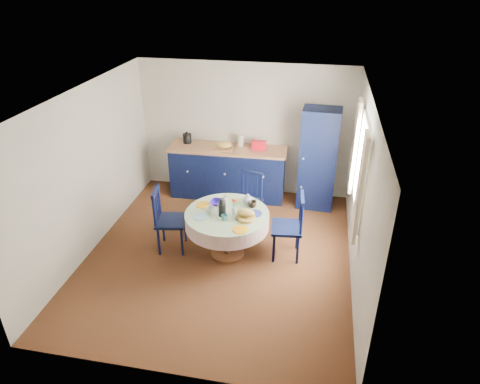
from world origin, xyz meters
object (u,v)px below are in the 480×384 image
object	(u,v)px
mug_d	(224,199)
cobalt_bowl	(218,203)
kitchen_counter	(228,171)
chair_far	(248,200)
dining_table	(228,220)
chair_left	(168,219)
mug_a	(211,210)
chair_right	(290,226)
mug_b	(224,218)
mug_c	(252,204)
pantry_cabinet	(318,159)

from	to	relation	value
mug_d	cobalt_bowl	distance (m)	0.12
kitchen_counter	chair_far	size ratio (longest dim) A/B	2.31
mug_d	dining_table	bearing A→B (deg)	-68.23
dining_table	cobalt_bowl	xyz separation A→B (m)	(-0.20, 0.22, 0.15)
cobalt_bowl	chair_left	bearing A→B (deg)	-164.51
mug_a	chair_right	bearing A→B (deg)	9.77
mug_d	kitchen_counter	bearing A→B (deg)	100.18
chair_far	mug_d	size ratio (longest dim) A/B	9.65
chair_left	mug_a	world-z (taller)	chair_left
dining_table	chair_left	size ratio (longest dim) A/B	1.19
mug_b	chair_right	bearing A→B (deg)	21.75
dining_table	cobalt_bowl	distance (m)	0.34
dining_table	mug_d	distance (m)	0.38
chair_left	chair_right	size ratio (longest dim) A/B	1.00
kitchen_counter	chair_far	distance (m)	1.18
kitchen_counter	mug_c	world-z (taller)	kitchen_counter
chair_far	mug_b	size ratio (longest dim) A/B	10.56
chair_left	chair_far	xyz separation A→B (m)	(1.10, 0.90, -0.04)
chair_right	mug_b	bearing A→B (deg)	-73.49
mug_a	mug_c	xyz separation A→B (m)	(0.58, 0.27, 0.00)
mug_a	cobalt_bowl	distance (m)	0.26
pantry_cabinet	kitchen_counter	bearing A→B (deg)	178.90
kitchen_counter	pantry_cabinet	xyz separation A→B (m)	(1.67, -0.11, 0.43)
mug_a	mug_c	world-z (taller)	mug_c
mug_d	mug_a	bearing A→B (deg)	-109.13
kitchen_counter	chair_left	world-z (taller)	kitchen_counter
mug_a	mug_b	distance (m)	0.29
mug_c	mug_a	bearing A→B (deg)	-154.91
chair_right	cobalt_bowl	size ratio (longest dim) A/B	4.50
kitchen_counter	mug_b	distance (m)	2.20
mug_d	pantry_cabinet	bearing A→B (deg)	47.80
chair_left	dining_table	bearing A→B (deg)	-100.73
pantry_cabinet	dining_table	world-z (taller)	pantry_cabinet
pantry_cabinet	mug_c	distance (m)	1.85
mug_c	cobalt_bowl	size ratio (longest dim) A/B	0.55
pantry_cabinet	mug_a	world-z (taller)	pantry_cabinet
chair_left	mug_c	world-z (taller)	chair_left
chair_right	mug_d	bearing A→B (deg)	-103.29
chair_far	chair_left	bearing A→B (deg)	-126.97
kitchen_counter	mug_d	size ratio (longest dim) A/B	22.27
mug_a	mug_c	distance (m)	0.64
mug_b	mug_d	distance (m)	0.53
chair_far	mug_b	xyz separation A→B (m)	(-0.16, -1.12, 0.31)
kitchen_counter	cobalt_bowl	xyz separation A→B (m)	(0.22, -1.72, 0.28)
chair_left	chair_right	xyz separation A→B (m)	(1.86, 0.15, 0.00)
pantry_cabinet	chair_far	xyz separation A→B (m)	(-1.10, -0.92, -0.44)
mug_d	mug_b	bearing A→B (deg)	-76.59
cobalt_bowl	kitchen_counter	bearing A→B (deg)	97.26
pantry_cabinet	cobalt_bowl	xyz separation A→B (m)	(-1.45, -1.61, -0.14)
dining_table	chair_left	bearing A→B (deg)	178.96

